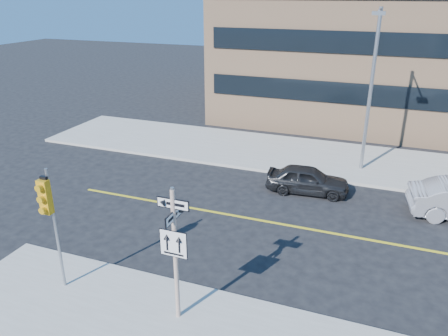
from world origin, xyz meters
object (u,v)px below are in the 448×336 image
at_px(sign_pole, 175,248).
at_px(parked_car_a, 307,180).
at_px(traffic_signal, 48,206).
at_px(streetlight_a, 372,82).

xyz_separation_m(sign_pole, parked_car_a, (1.83, 9.92, -1.79)).
height_order(sign_pole, parked_car_a, sign_pole).
bearing_deg(sign_pole, traffic_signal, -177.89).
bearing_deg(sign_pole, streetlight_a, 73.23).
height_order(parked_car_a, streetlight_a, streetlight_a).
bearing_deg(traffic_signal, sign_pole, 2.11).
bearing_deg(parked_car_a, sign_pole, 164.85).
xyz_separation_m(sign_pole, streetlight_a, (4.00, 13.27, 2.32)).
relative_size(sign_pole, parked_car_a, 1.07).
bearing_deg(sign_pole, parked_car_a, 79.53).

